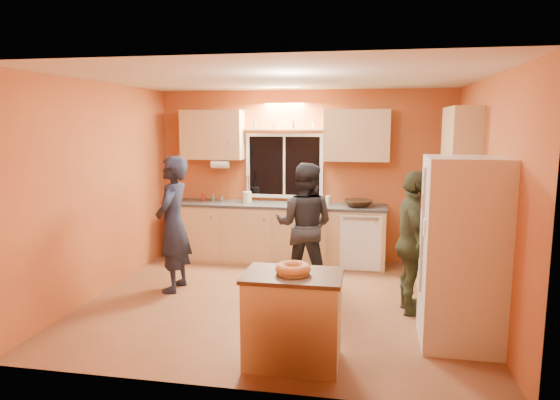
% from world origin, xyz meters
% --- Properties ---
extents(ground, '(4.50, 4.50, 0.00)m').
position_xyz_m(ground, '(0.00, 0.00, 0.00)').
color(ground, brown).
rests_on(ground, ground).
extents(room_shell, '(4.54, 4.04, 2.61)m').
position_xyz_m(room_shell, '(0.12, 0.41, 1.62)').
color(room_shell, '#B7632F').
rests_on(room_shell, ground).
extents(back_counter, '(4.23, 0.62, 0.90)m').
position_xyz_m(back_counter, '(0.01, 1.70, 0.45)').
color(back_counter, tan).
rests_on(back_counter, ground).
extents(right_counter, '(0.62, 1.84, 0.90)m').
position_xyz_m(right_counter, '(1.95, 0.50, 0.45)').
color(right_counter, tan).
rests_on(right_counter, ground).
extents(refrigerator, '(0.72, 0.70, 1.80)m').
position_xyz_m(refrigerator, '(1.89, -0.80, 0.90)').
color(refrigerator, silver).
rests_on(refrigerator, ground).
extents(island, '(0.85, 0.58, 0.82)m').
position_xyz_m(island, '(0.39, -1.48, 0.42)').
color(island, tan).
rests_on(island, ground).
extents(bundt_pastry, '(0.31, 0.31, 0.09)m').
position_xyz_m(bundt_pastry, '(0.39, -1.48, 0.87)').
color(bundt_pastry, tan).
rests_on(bundt_pastry, island).
extents(person_left, '(0.42, 0.63, 1.70)m').
position_xyz_m(person_left, '(-1.40, 0.19, 0.85)').
color(person_left, black).
rests_on(person_left, ground).
extents(person_center, '(0.84, 0.69, 1.61)m').
position_xyz_m(person_center, '(0.20, 0.63, 0.81)').
color(person_center, black).
rests_on(person_center, ground).
extents(person_right, '(0.49, 0.97, 1.60)m').
position_xyz_m(person_right, '(1.50, -0.06, 0.80)').
color(person_right, '#2C3421').
rests_on(person_right, ground).
extents(mixing_bowl, '(0.52, 0.52, 0.10)m').
position_xyz_m(mixing_bowl, '(0.85, 1.67, 0.95)').
color(mixing_bowl, black).
rests_on(mixing_bowl, back_counter).
extents(utensil_crock, '(0.14, 0.14, 0.17)m').
position_xyz_m(utensil_crock, '(-0.83, 1.71, 0.99)').
color(utensil_crock, beige).
rests_on(utensil_crock, back_counter).
extents(potted_plant, '(0.28, 0.26, 0.26)m').
position_xyz_m(potted_plant, '(1.95, 0.31, 1.03)').
color(potted_plant, gray).
rests_on(potted_plant, right_counter).
extents(red_box, '(0.16, 0.12, 0.07)m').
position_xyz_m(red_box, '(1.96, 0.65, 0.94)').
color(red_box, '#A82719').
rests_on(red_box, right_counter).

